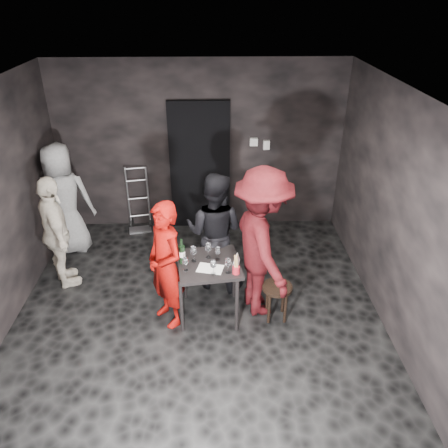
{
  "coord_description": "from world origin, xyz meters",
  "views": [
    {
      "loc": [
        0.21,
        -4.09,
        3.64
      ],
      "look_at": [
        0.33,
        0.25,
        1.22
      ],
      "focal_mm": 35.0,
      "sensor_mm": 36.0,
      "label": 1
    }
  ],
  "objects_px": {
    "hand_truck": "(140,217)",
    "wine_bottle": "(182,254)",
    "stool": "(277,292)",
    "bystander_grey": "(62,193)",
    "tasting_table": "(209,270)",
    "server_red": "(166,262)",
    "woman_black": "(215,228)",
    "breadstick_cup": "(236,265)",
    "man_maroon": "(263,225)",
    "bystander_cream": "(56,231)"
  },
  "relations": [
    {
      "from": "man_maroon",
      "to": "woman_black",
      "type": "bearing_deg",
      "value": 31.35
    },
    {
      "from": "bystander_grey",
      "to": "breadstick_cup",
      "type": "distance_m",
      "value": 3.0
    },
    {
      "from": "hand_truck",
      "to": "woman_black",
      "type": "height_order",
      "value": "woman_black"
    },
    {
      "from": "hand_truck",
      "to": "breadstick_cup",
      "type": "xyz_separation_m",
      "value": [
        1.47,
        -2.39,
        0.66
      ]
    },
    {
      "from": "hand_truck",
      "to": "bystander_cream",
      "type": "distance_m",
      "value": 1.81
    },
    {
      "from": "breadstick_cup",
      "to": "server_red",
      "type": "bearing_deg",
      "value": 171.96
    },
    {
      "from": "server_red",
      "to": "woman_black",
      "type": "bearing_deg",
      "value": 105.3
    },
    {
      "from": "hand_truck",
      "to": "server_red",
      "type": "xyz_separation_m",
      "value": [
        0.67,
        -2.28,
        0.63
      ]
    },
    {
      "from": "woman_black",
      "to": "breadstick_cup",
      "type": "height_order",
      "value": "woman_black"
    },
    {
      "from": "breadstick_cup",
      "to": "man_maroon",
      "type": "bearing_deg",
      "value": 44.07
    },
    {
      "from": "hand_truck",
      "to": "woman_black",
      "type": "xyz_separation_m",
      "value": [
        1.24,
        -1.55,
        0.67
      ]
    },
    {
      "from": "server_red",
      "to": "woman_black",
      "type": "height_order",
      "value": "woman_black"
    },
    {
      "from": "bystander_cream",
      "to": "wine_bottle",
      "type": "height_order",
      "value": "bystander_cream"
    },
    {
      "from": "tasting_table",
      "to": "bystander_cream",
      "type": "relative_size",
      "value": 0.46
    },
    {
      "from": "woman_black",
      "to": "man_maroon",
      "type": "distance_m",
      "value": 0.83
    },
    {
      "from": "hand_truck",
      "to": "bystander_cream",
      "type": "xyz_separation_m",
      "value": [
        -0.81,
        -1.49,
        0.61
      ]
    },
    {
      "from": "stool",
      "to": "bystander_cream",
      "type": "relative_size",
      "value": 0.29
    },
    {
      "from": "tasting_table",
      "to": "server_red",
      "type": "height_order",
      "value": "server_red"
    },
    {
      "from": "bystander_grey",
      "to": "woman_black",
      "type": "bearing_deg",
      "value": 154.48
    },
    {
      "from": "hand_truck",
      "to": "wine_bottle",
      "type": "distance_m",
      "value": 2.41
    },
    {
      "from": "wine_bottle",
      "to": "stool",
      "type": "bearing_deg",
      "value": -6.1
    },
    {
      "from": "bystander_cream",
      "to": "tasting_table",
      "type": "bearing_deg",
      "value": -138.53
    },
    {
      "from": "hand_truck",
      "to": "stool",
      "type": "xyz_separation_m",
      "value": [
        1.97,
        -2.27,
        0.18
      ]
    },
    {
      "from": "server_red",
      "to": "bystander_cream",
      "type": "relative_size",
      "value": 1.02
    },
    {
      "from": "man_maroon",
      "to": "hand_truck",
      "type": "bearing_deg",
      "value": 25.68
    },
    {
      "from": "breadstick_cup",
      "to": "stool",
      "type": "bearing_deg",
      "value": 12.9
    },
    {
      "from": "wine_bottle",
      "to": "breadstick_cup",
      "type": "xyz_separation_m",
      "value": [
        0.62,
        -0.24,
        -0.01
      ]
    },
    {
      "from": "stool",
      "to": "bystander_grey",
      "type": "height_order",
      "value": "bystander_grey"
    },
    {
      "from": "stool",
      "to": "wine_bottle",
      "type": "height_order",
      "value": "wine_bottle"
    },
    {
      "from": "tasting_table",
      "to": "woman_black",
      "type": "relative_size",
      "value": 0.43
    },
    {
      "from": "hand_truck",
      "to": "tasting_table",
      "type": "xyz_separation_m",
      "value": [
        1.16,
        -2.17,
        0.45
      ]
    },
    {
      "from": "woman_black",
      "to": "wine_bottle",
      "type": "bearing_deg",
      "value": 76.47
    },
    {
      "from": "tasting_table",
      "to": "bystander_cream",
      "type": "bearing_deg",
      "value": 161.08
    },
    {
      "from": "wine_bottle",
      "to": "bystander_grey",
      "type": "bearing_deg",
      "value": 139.98
    },
    {
      "from": "bystander_grey",
      "to": "man_maroon",
      "type": "bearing_deg",
      "value": 149.44
    },
    {
      "from": "tasting_table",
      "to": "server_red",
      "type": "xyz_separation_m",
      "value": [
        -0.49,
        -0.11,
        0.18
      ]
    },
    {
      "from": "tasting_table",
      "to": "bystander_grey",
      "type": "height_order",
      "value": "bystander_grey"
    },
    {
      "from": "hand_truck",
      "to": "breadstick_cup",
      "type": "relative_size",
      "value": 4.28
    },
    {
      "from": "stool",
      "to": "man_maroon",
      "type": "bearing_deg",
      "value": 133.1
    },
    {
      "from": "hand_truck",
      "to": "bystander_grey",
      "type": "bearing_deg",
      "value": -157.59
    },
    {
      "from": "hand_truck",
      "to": "stool",
      "type": "height_order",
      "value": "hand_truck"
    },
    {
      "from": "server_red",
      "to": "breadstick_cup",
      "type": "height_order",
      "value": "server_red"
    },
    {
      "from": "server_red",
      "to": "wine_bottle",
      "type": "bearing_deg",
      "value": 87.22
    },
    {
      "from": "server_red",
      "to": "man_maroon",
      "type": "height_order",
      "value": "man_maroon"
    },
    {
      "from": "stool",
      "to": "tasting_table",
      "type": "bearing_deg",
      "value": 172.66
    },
    {
      "from": "woman_black",
      "to": "bystander_grey",
      "type": "bearing_deg",
      "value": -3.72
    },
    {
      "from": "woman_black",
      "to": "man_maroon",
      "type": "height_order",
      "value": "man_maroon"
    },
    {
      "from": "stool",
      "to": "server_red",
      "type": "bearing_deg",
      "value": -179.91
    },
    {
      "from": "woman_black",
      "to": "breadstick_cup",
      "type": "xyz_separation_m",
      "value": [
        0.24,
        -0.84,
        -0.01
      ]
    },
    {
      "from": "hand_truck",
      "to": "bystander_grey",
      "type": "height_order",
      "value": "bystander_grey"
    }
  ]
}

